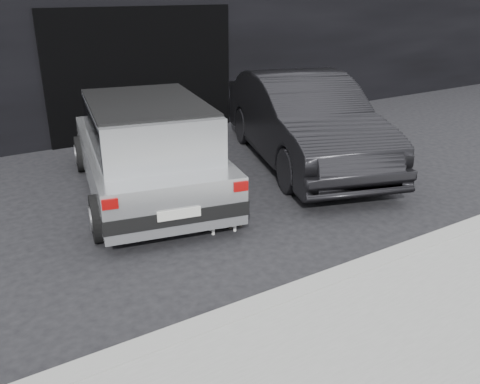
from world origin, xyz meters
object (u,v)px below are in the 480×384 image
cat_siamese (232,214)px  cat_white (225,219)px  silver_hatchback (147,144)px  second_car (304,120)px

cat_siamese → cat_white: cat_white is taller
silver_hatchback → cat_siamese: bearing=-60.3°
silver_hatchback → cat_white: bearing=-67.2°
cat_white → cat_siamese: bearing=138.4°
second_car → cat_white: second_car is taller
silver_hatchback → second_car: (2.93, -0.02, -0.02)m
silver_hatchback → cat_siamese: 1.77m
cat_siamese → cat_white: (-0.18, -0.13, 0.03)m
second_car → cat_siamese: size_ratio=5.33×
silver_hatchback → second_car: second_car is taller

